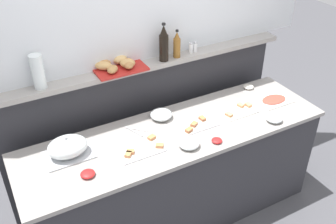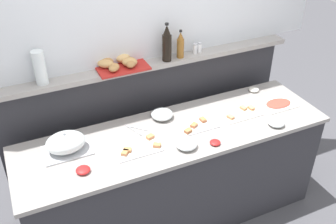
{
  "view_description": "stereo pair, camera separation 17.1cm",
  "coord_description": "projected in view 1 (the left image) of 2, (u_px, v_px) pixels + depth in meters",
  "views": [
    {
      "loc": [
        -1.21,
        -2.09,
        2.7
      ],
      "look_at": [
        -0.02,
        0.1,
        1.06
      ],
      "focal_mm": 41.19,
      "sensor_mm": 36.0,
      "label": 1
    },
    {
      "loc": [
        -1.06,
        -2.17,
        2.7
      ],
      "look_at": [
        -0.02,
        0.1,
        1.06
      ],
      "focal_mm": 41.19,
      "sensor_mm": 36.0,
      "label": 2
    }
  ],
  "objects": [
    {
      "name": "ground_plane",
      "position": [
        146.0,
        175.0,
        3.94
      ],
      "size": [
        12.0,
        12.0,
        0.0
      ],
      "primitive_type": "plane",
      "color": "#4C4C51"
    },
    {
      "name": "cold_cuts_platter",
      "position": [
        274.0,
        100.0,
        3.36
      ],
      "size": [
        0.31,
        0.21,
        0.02
      ],
      "color": "white",
      "rests_on": "buffet_counter"
    },
    {
      "name": "wine_bottle_dark",
      "position": [
        164.0,
        44.0,
        3.06
      ],
      "size": [
        0.08,
        0.08,
        0.32
      ],
      "color": "black",
      "rests_on": "back_ledge_unit"
    },
    {
      "name": "sandwich_platter_rear",
      "position": [
        140.0,
        149.0,
        2.8
      ],
      "size": [
        0.34,
        0.22,
        0.04
      ],
      "color": "silver",
      "rests_on": "buffet_counter"
    },
    {
      "name": "condiment_bowl_dark",
      "position": [
        248.0,
        87.0,
        3.55
      ],
      "size": [
        0.1,
        0.1,
        0.03
      ],
      "primitive_type": "ellipsoid",
      "color": "silver",
      "rests_on": "buffet_counter"
    },
    {
      "name": "pepper_shaker",
      "position": [
        195.0,
        47.0,
        3.26
      ],
      "size": [
        0.03,
        0.03,
        0.09
      ],
      "color": "white",
      "rests_on": "back_ledge_unit"
    },
    {
      "name": "salt_shaker",
      "position": [
        191.0,
        48.0,
        3.24
      ],
      "size": [
        0.03,
        0.03,
        0.09
      ],
      "color": "white",
      "rests_on": "back_ledge_unit"
    },
    {
      "name": "condiment_bowl_teal",
      "position": [
        88.0,
        174.0,
        2.56
      ],
      "size": [
        0.1,
        0.1,
        0.03
      ],
      "primitive_type": "ellipsoid",
      "color": "red",
      "rests_on": "buffet_counter"
    },
    {
      "name": "serving_tongs",
      "position": [
        135.0,
        130.0,
        3.0
      ],
      "size": [
        0.14,
        0.18,
        0.01
      ],
      "color": "#B7BABF",
      "rests_on": "buffet_counter"
    },
    {
      "name": "glass_bowl_medium",
      "position": [
        189.0,
        143.0,
        2.82
      ],
      "size": [
        0.16,
        0.16,
        0.06
      ],
      "color": "silver",
      "rests_on": "buffet_counter"
    },
    {
      "name": "back_ledge_unit",
      "position": [
        147.0,
        122.0,
        3.51
      ],
      "size": [
        2.56,
        0.22,
        1.33
      ],
      "color": "#2D2D33",
      "rests_on": "ground_plane"
    },
    {
      "name": "buffet_counter",
      "position": [
        175.0,
        176.0,
        3.24
      ],
      "size": [
        2.47,
        0.72,
        0.93
      ],
      "color": "#2D2D33",
      "rests_on": "ground_plane"
    },
    {
      "name": "bread_basket",
      "position": [
        117.0,
        65.0,
        2.99
      ],
      "size": [
        0.4,
        0.29,
        0.08
      ],
      "color": "#B2231E",
      "rests_on": "back_ledge_unit"
    },
    {
      "name": "glass_bowl_large",
      "position": [
        161.0,
        115.0,
        3.13
      ],
      "size": [
        0.18,
        0.18,
        0.07
      ],
      "color": "silver",
      "rests_on": "buffet_counter"
    },
    {
      "name": "condiment_bowl_red",
      "position": [
        217.0,
        140.0,
        2.87
      ],
      "size": [
        0.08,
        0.08,
        0.03
      ],
      "primitive_type": "ellipsoid",
      "color": "red",
      "rests_on": "buffet_counter"
    },
    {
      "name": "sandwich_platter_front",
      "position": [
        238.0,
        110.0,
        3.23
      ],
      "size": [
        0.33,
        0.21,
        0.04
      ],
      "color": "white",
      "rests_on": "buffet_counter"
    },
    {
      "name": "sandwich_platter_side",
      "position": [
        196.0,
        124.0,
        3.06
      ],
      "size": [
        0.32,
        0.19,
        0.04
      ],
      "color": "silver",
      "rests_on": "buffet_counter"
    },
    {
      "name": "glass_bowl_small",
      "position": [
        274.0,
        119.0,
        3.1
      ],
      "size": [
        0.13,
        0.13,
        0.05
      ],
      "color": "silver",
      "rests_on": "buffet_counter"
    },
    {
      "name": "water_carafe",
      "position": [
        38.0,
        72.0,
        2.69
      ],
      "size": [
        0.09,
        0.09,
        0.25
      ],
      "primitive_type": "cylinder",
      "color": "silver",
      "rests_on": "back_ledge_unit"
    },
    {
      "name": "vinegar_bottle_amber",
      "position": [
        177.0,
        45.0,
        3.13
      ],
      "size": [
        0.06,
        0.06,
        0.24
      ],
      "color": "#8E5B23",
      "rests_on": "back_ledge_unit"
    },
    {
      "name": "serving_cloche",
      "position": [
        68.0,
        147.0,
        2.71
      ],
      "size": [
        0.34,
        0.24,
        0.17
      ],
      "color": "#B7BABF",
      "rests_on": "buffet_counter"
    }
  ]
}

